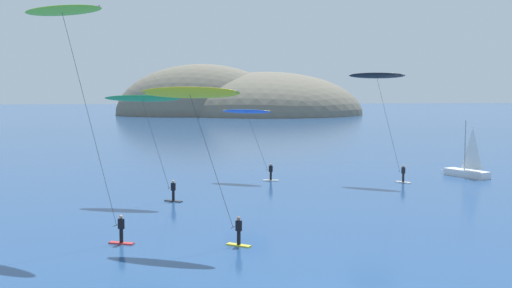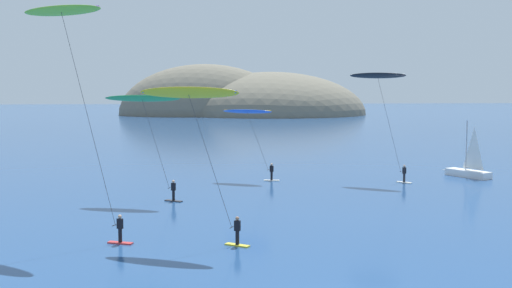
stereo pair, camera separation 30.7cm
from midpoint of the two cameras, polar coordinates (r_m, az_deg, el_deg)
The scene contains 7 objects.
headland_island at distance 205.53m, azimuth -1.25°, elevation 2.65°, with size 78.65×55.72×31.96m.
sailboat_near at distance 68.32m, azimuth 17.91°, elevation -2.23°, with size 3.58×5.71×5.70m.
kitesurfer_black at distance 62.54m, azimuth 10.74°, elevation 5.19°, with size 5.61×4.12×10.50m.
kitesurfer_green at distance 51.66m, azimuth -10.07°, elevation 3.36°, with size 6.38×2.97×8.53m.
kitesurfer_blue at distance 62.38m, azimuth -0.81°, elevation 2.40°, with size 5.61×3.36×6.97m.
kitesurfer_lime at distance 40.33m, azimuth -16.69°, elevation 9.81°, with size 7.14×5.05×13.97m.
kitesurfer_yellow at distance 37.27m, azimuth -5.79°, elevation 3.52°, with size 6.53×3.58×9.20m.
Camera 1 is at (-6.48, -24.88, 9.19)m, focal length 45.00 mm.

